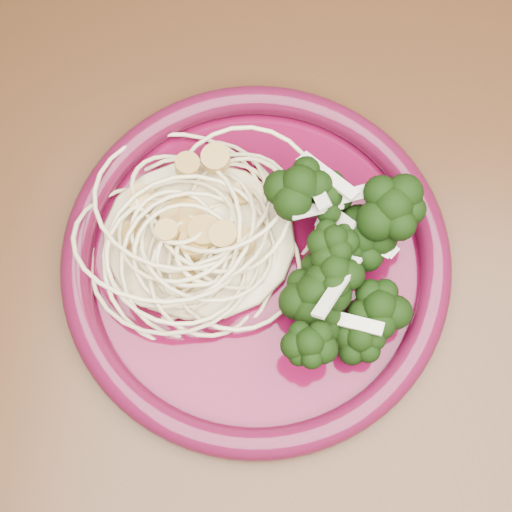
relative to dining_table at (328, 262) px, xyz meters
The scene contains 6 objects.
dining_table is the anchor object (origin of this frame).
dinner_plate 0.13m from the dining_table, 146.56° to the right, with size 0.36×0.36×0.02m.
spaghetti_pile 0.17m from the dining_table, 164.57° to the right, with size 0.15×0.13×0.03m, color beige.
scallop_cluster 0.19m from the dining_table, 164.57° to the right, with size 0.12×0.12×0.04m, color #BE9544, non-canonical shape.
broccoli_pile 0.14m from the dining_table, 96.46° to the right, with size 0.10×0.16×0.06m, color black.
onion_garnish 0.18m from the dining_table, 96.46° to the right, with size 0.07×0.10×0.05m, color beige, non-canonical shape.
Camera 1 is at (-0.04, -0.20, 1.28)m, focal length 50.00 mm.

